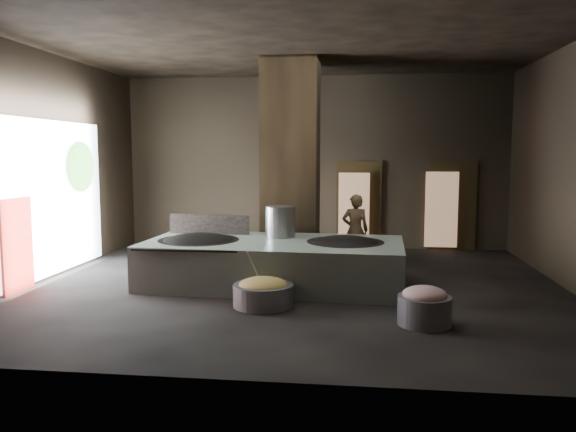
# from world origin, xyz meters

# --- Properties ---
(floor) EXTENTS (10.00, 9.00, 0.10)m
(floor) POSITION_xyz_m (0.00, 0.00, -0.05)
(floor) COLOR black
(floor) RESTS_ON ground
(ceiling) EXTENTS (10.00, 9.00, 0.10)m
(ceiling) POSITION_xyz_m (0.00, 0.00, 4.55)
(ceiling) COLOR black
(ceiling) RESTS_ON back_wall
(back_wall) EXTENTS (10.00, 0.10, 4.50)m
(back_wall) POSITION_xyz_m (0.00, 4.55, 2.25)
(back_wall) COLOR black
(back_wall) RESTS_ON ground
(front_wall) EXTENTS (10.00, 0.10, 4.50)m
(front_wall) POSITION_xyz_m (0.00, -4.55, 2.25)
(front_wall) COLOR black
(front_wall) RESTS_ON ground
(left_wall) EXTENTS (0.10, 9.00, 4.50)m
(left_wall) POSITION_xyz_m (-5.05, 0.00, 2.25)
(left_wall) COLOR black
(left_wall) RESTS_ON ground
(pillar) EXTENTS (1.20, 1.20, 4.50)m
(pillar) POSITION_xyz_m (-0.30, 1.90, 2.25)
(pillar) COLOR black
(pillar) RESTS_ON ground
(hearth_platform) EXTENTS (4.94, 2.54, 0.84)m
(hearth_platform) POSITION_xyz_m (-0.41, 0.06, 0.42)
(hearth_platform) COLOR #ADC0AD
(hearth_platform) RESTS_ON ground
(platform_cap) EXTENTS (4.73, 2.27, 0.03)m
(platform_cap) POSITION_xyz_m (-0.41, 0.06, 0.82)
(platform_cap) COLOR black
(platform_cap) RESTS_ON hearth_platform
(wok_left) EXTENTS (1.52, 1.52, 0.42)m
(wok_left) POSITION_xyz_m (-1.86, 0.01, 0.75)
(wok_left) COLOR black
(wok_left) RESTS_ON hearth_platform
(wok_left_rim) EXTENTS (1.55, 1.55, 0.05)m
(wok_left_rim) POSITION_xyz_m (-1.86, 0.01, 0.82)
(wok_left_rim) COLOR black
(wok_left_rim) RESTS_ON hearth_platform
(wok_right) EXTENTS (1.42, 1.42, 0.40)m
(wok_right) POSITION_xyz_m (0.94, 0.11, 0.75)
(wok_right) COLOR black
(wok_right) RESTS_ON hearth_platform
(wok_right_rim) EXTENTS (1.45, 1.45, 0.05)m
(wok_right_rim) POSITION_xyz_m (0.94, 0.11, 0.82)
(wok_right_rim) COLOR black
(wok_right_rim) RESTS_ON hearth_platform
(stock_pot) EXTENTS (0.59, 0.59, 0.63)m
(stock_pot) POSITION_xyz_m (-0.36, 0.61, 1.13)
(stock_pot) COLOR #94969A
(stock_pot) RESTS_ON hearth_platform
(splash_guard) EXTENTS (1.68, 0.14, 0.42)m
(splash_guard) POSITION_xyz_m (-1.86, 0.81, 1.03)
(splash_guard) COLOR black
(splash_guard) RESTS_ON hearth_platform
(cook) EXTENTS (0.61, 0.42, 1.60)m
(cook) POSITION_xyz_m (1.12, 2.00, 0.80)
(cook) COLOR olive
(cook) RESTS_ON ground
(veg_basin) EXTENTS (1.17, 1.17, 0.36)m
(veg_basin) POSITION_xyz_m (-0.36, -1.48, 0.18)
(veg_basin) COLOR slate
(veg_basin) RESTS_ON ground
(veg_fill) EXTENTS (0.81, 0.81, 0.25)m
(veg_fill) POSITION_xyz_m (-0.36, -1.48, 0.35)
(veg_fill) COLOR #91A34F
(veg_fill) RESTS_ON veg_basin
(ladle) EXTENTS (0.26, 0.33, 0.70)m
(ladle) POSITION_xyz_m (-0.51, -1.33, 0.55)
(ladle) COLOR #94969A
(ladle) RESTS_ON veg_basin
(meat_basin) EXTENTS (0.81, 0.81, 0.43)m
(meat_basin) POSITION_xyz_m (2.14, -2.18, 0.21)
(meat_basin) COLOR slate
(meat_basin) RESTS_ON ground
(meat_fill) EXTENTS (0.64, 0.64, 0.25)m
(meat_fill) POSITION_xyz_m (2.14, -2.18, 0.45)
(meat_fill) COLOR #C17374
(meat_fill) RESTS_ON meat_basin
(doorway_near) EXTENTS (1.18, 0.08, 2.38)m
(doorway_near) POSITION_xyz_m (1.20, 4.45, 1.10)
(doorway_near) COLOR black
(doorway_near) RESTS_ON ground
(doorway_near_glow) EXTENTS (0.80, 0.04, 1.88)m
(doorway_near_glow) POSITION_xyz_m (1.07, 4.26, 1.05)
(doorway_near_glow) COLOR #8C6647
(doorway_near_glow) RESTS_ON ground
(doorway_far) EXTENTS (1.18, 0.08, 2.38)m
(doorway_far) POSITION_xyz_m (3.60, 4.45, 1.10)
(doorway_far) COLOR black
(doorway_far) RESTS_ON ground
(doorway_far_glow) EXTENTS (0.82, 0.04, 1.94)m
(doorway_far_glow) POSITION_xyz_m (3.31, 4.36, 1.05)
(doorway_far_glow) COLOR #8C6647
(doorway_far_glow) RESTS_ON ground
(left_opening) EXTENTS (0.04, 4.20, 3.10)m
(left_opening) POSITION_xyz_m (-4.95, 0.20, 1.60)
(left_opening) COLOR white
(left_opening) RESTS_ON ground
(pavilion_sliver) EXTENTS (0.05, 0.90, 1.70)m
(pavilion_sliver) POSITION_xyz_m (-4.88, -1.10, 0.85)
(pavilion_sliver) COLOR maroon
(pavilion_sliver) RESTS_ON ground
(tree_silhouette) EXTENTS (0.28, 1.10, 1.10)m
(tree_silhouette) POSITION_xyz_m (-4.85, 1.30, 2.20)
(tree_silhouette) COLOR #194714
(tree_silhouette) RESTS_ON left_opening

